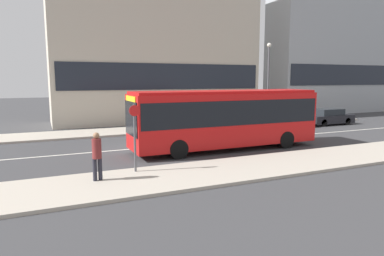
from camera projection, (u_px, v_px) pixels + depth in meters
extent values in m
plane|color=#3A3A3D|center=(145.00, 148.00, 19.30)|extent=(120.00, 120.00, 0.00)
cube|color=#B2A899|center=(189.00, 175.00, 13.64)|extent=(44.00, 3.50, 0.13)
cube|color=#B2A899|center=(121.00, 131.00, 24.95)|extent=(44.00, 3.50, 0.13)
cube|color=silver|center=(145.00, 148.00, 19.30)|extent=(41.80, 0.16, 0.01)
cube|color=beige|center=(157.00, 40.00, 31.33)|extent=(18.68, 5.62, 14.79)
cube|color=#1E232D|center=(168.00, 77.00, 29.23)|extent=(17.94, 0.08, 2.20)
cube|color=#9EA3A8|center=(336.00, 44.00, 39.16)|extent=(16.78, 4.16, 15.61)
cube|color=#1E232D|center=(349.00, 75.00, 37.75)|extent=(16.11, 0.08, 2.20)
cube|color=red|center=(226.00, 119.00, 18.78)|extent=(10.49, 2.52, 2.79)
cube|color=black|center=(226.00, 111.00, 18.72)|extent=(10.28, 2.55, 1.28)
cube|color=red|center=(226.00, 92.00, 18.57)|extent=(10.34, 2.32, 0.14)
cube|color=black|center=(131.00, 119.00, 16.63)|extent=(0.05, 2.22, 1.67)
cube|color=yellow|center=(131.00, 99.00, 16.49)|extent=(0.04, 1.76, 0.32)
cylinder|color=black|center=(178.00, 149.00, 16.61)|extent=(0.96, 0.28, 0.96)
cylinder|color=black|center=(163.00, 141.00, 18.68)|extent=(0.96, 0.28, 0.96)
cylinder|color=black|center=(286.00, 140.00, 19.22)|extent=(0.96, 0.28, 0.96)
cylinder|color=black|center=(262.00, 134.00, 21.30)|extent=(0.96, 0.28, 0.96)
cube|color=#A39E84|center=(281.00, 122.00, 27.05)|extent=(4.60, 1.85, 0.68)
cube|color=#21262B|center=(279.00, 115.00, 26.91)|extent=(2.53, 1.63, 0.50)
cylinder|color=black|center=(302.00, 125.00, 26.89)|extent=(0.60, 0.18, 0.60)
cylinder|color=black|center=(288.00, 122.00, 28.40)|extent=(0.60, 0.18, 0.60)
cylinder|color=black|center=(272.00, 127.00, 25.75)|extent=(0.60, 0.18, 0.60)
cylinder|color=black|center=(259.00, 124.00, 27.25)|extent=(0.60, 0.18, 0.60)
cube|color=black|center=(329.00, 119.00, 29.18)|extent=(4.28, 1.73, 0.68)
cube|color=#21262B|center=(328.00, 112.00, 29.04)|extent=(2.35, 1.52, 0.53)
cylinder|color=black|center=(347.00, 121.00, 29.04)|extent=(0.60, 0.18, 0.60)
cylinder|color=black|center=(333.00, 119.00, 30.44)|extent=(0.60, 0.18, 0.60)
cylinder|color=black|center=(324.00, 123.00, 27.98)|extent=(0.60, 0.18, 0.60)
cylinder|color=black|center=(310.00, 121.00, 29.38)|extent=(0.60, 0.18, 0.60)
cylinder|color=#23232D|center=(95.00, 170.00, 12.60)|extent=(0.15, 0.15, 0.84)
cylinder|color=#23232D|center=(100.00, 169.00, 12.70)|extent=(0.15, 0.15, 0.84)
cylinder|color=maroon|center=(97.00, 149.00, 12.54)|extent=(0.34, 0.34, 0.73)
sphere|color=#936B4C|center=(96.00, 136.00, 12.47)|extent=(0.24, 0.24, 0.24)
cylinder|color=#4C4C51|center=(135.00, 138.00, 13.75)|extent=(0.09, 0.09, 2.76)
cylinder|color=red|center=(135.00, 111.00, 13.54)|extent=(0.44, 0.03, 0.44)
cylinder|color=#4C4C51|center=(268.00, 85.00, 28.92)|extent=(0.14, 0.14, 6.42)
sphere|color=silver|center=(269.00, 45.00, 28.45)|extent=(0.36, 0.36, 0.36)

